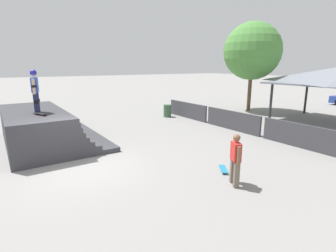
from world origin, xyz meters
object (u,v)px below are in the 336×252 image
object	(u,v)px
skateboard_on_deck	(41,114)
trash_bin	(167,111)
skater_on_deck	(35,88)
skateboard_on_ground	(224,169)
tree_beside_pavilion	(252,51)
bystander_walking	(236,157)

from	to	relation	value
skateboard_on_deck	trash_bin	xyz separation A→B (m)	(-3.65, 8.46, -1.22)
skater_on_deck	skateboard_on_ground	world-z (taller)	skater_on_deck
trash_bin	skater_on_deck	bearing A→B (deg)	-70.78
tree_beside_pavilion	trash_bin	bearing A→B (deg)	-101.16
skateboard_on_ground	tree_beside_pavilion	size ratio (longest dim) A/B	0.11
skateboard_on_deck	skateboard_on_ground	bearing A→B (deg)	18.43
skater_on_deck	trash_bin	bearing A→B (deg)	123.44
tree_beside_pavilion	bystander_walking	bearing A→B (deg)	-52.07
skateboard_on_deck	tree_beside_pavilion	bearing A→B (deg)	75.71
skater_on_deck	skateboard_on_ground	size ratio (longest dim) A/B	2.39
skater_on_deck	tree_beside_pavilion	distance (m)	15.54
bystander_walking	skateboard_on_ground	bearing A→B (deg)	0.91
skateboard_on_ground	tree_beside_pavilion	distance (m)	13.83
trash_bin	bystander_walking	bearing A→B (deg)	-22.90
skateboard_on_deck	tree_beside_pavilion	world-z (taller)	tree_beside_pavilion
bystander_walking	skateboard_on_deck	bearing A→B (deg)	63.34
skater_on_deck	trash_bin	size ratio (longest dim) A/B	2.08
skater_on_deck	bystander_walking	world-z (taller)	skater_on_deck
skater_on_deck	skateboard_on_ground	xyz separation A→B (m)	(6.11, 4.76, -2.54)
skateboard_on_ground	tree_beside_pavilion	xyz separation A→B (m)	(-7.71, 10.57, 4.49)
tree_beside_pavilion	skateboard_on_deck	bearing A→B (deg)	-81.49
skateboard_on_deck	trash_bin	size ratio (longest dim) A/B	0.93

